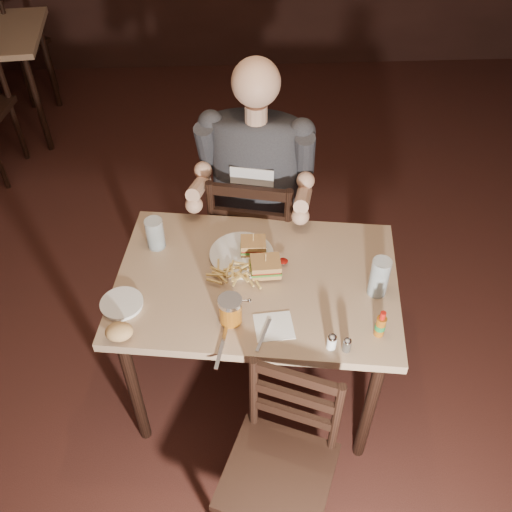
{
  "coord_description": "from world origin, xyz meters",
  "views": [
    {
      "loc": [
        0.19,
        -1.47,
        2.42
      ],
      "look_at": [
        0.27,
        0.12,
        0.85
      ],
      "focal_mm": 40.0,
      "sensor_mm": 36.0,
      "label": 1
    }
  ],
  "objects_px": {
    "chair_far": "(256,236)",
    "bg_chair_far": "(15,45)",
    "dinner_plate": "(242,256)",
    "main_table": "(257,294)",
    "chair_near": "(278,476)",
    "diner": "(255,163)",
    "side_plate": "(122,304)",
    "glass_left": "(155,234)",
    "syrup_dispenser": "(230,310)",
    "glass_right": "(379,277)",
    "hot_sauce": "(381,323)"
  },
  "relations": [
    {
      "from": "dinner_plate",
      "to": "glass_left",
      "type": "bearing_deg",
      "value": 166.59
    },
    {
      "from": "chair_far",
      "to": "glass_right",
      "type": "xyz_separation_m",
      "value": [
        0.43,
        -0.67,
        0.39
      ]
    },
    {
      "from": "main_table",
      "to": "syrup_dispenser",
      "type": "distance_m",
      "value": 0.27
    },
    {
      "from": "glass_left",
      "to": "hot_sauce",
      "type": "height_order",
      "value": "glass_left"
    },
    {
      "from": "chair_far",
      "to": "chair_near",
      "type": "distance_m",
      "value": 1.22
    },
    {
      "from": "main_table",
      "to": "diner",
      "type": "height_order",
      "value": "diner"
    },
    {
      "from": "dinner_plate",
      "to": "side_plate",
      "type": "distance_m",
      "value": 0.52
    },
    {
      "from": "chair_near",
      "to": "diner",
      "type": "bearing_deg",
      "value": 113.66
    },
    {
      "from": "chair_far",
      "to": "side_plate",
      "type": "relative_size",
      "value": 5.86
    },
    {
      "from": "chair_far",
      "to": "dinner_plate",
      "type": "distance_m",
      "value": 0.56
    },
    {
      "from": "diner",
      "to": "glass_right",
      "type": "xyz_separation_m",
      "value": [
        0.44,
        -0.63,
        -0.1
      ]
    },
    {
      "from": "chair_far",
      "to": "diner",
      "type": "xyz_separation_m",
      "value": [
        -0.01,
        -0.05,
        0.48
      ]
    },
    {
      "from": "glass_right",
      "to": "hot_sauce",
      "type": "bearing_deg",
      "value": -99.02
    },
    {
      "from": "side_plate",
      "to": "syrup_dispenser",
      "type": "bearing_deg",
      "value": -12.63
    },
    {
      "from": "chair_near",
      "to": "bg_chair_far",
      "type": "relative_size",
      "value": 0.95
    },
    {
      "from": "chair_near",
      "to": "main_table",
      "type": "bearing_deg",
      "value": 116.33
    },
    {
      "from": "glass_right",
      "to": "syrup_dispenser",
      "type": "relative_size",
      "value": 1.47
    },
    {
      "from": "diner",
      "to": "side_plate",
      "type": "bearing_deg",
      "value": -117.41
    },
    {
      "from": "dinner_plate",
      "to": "chair_near",
      "type": "bearing_deg",
      "value": -82.62
    },
    {
      "from": "bg_chair_far",
      "to": "glass_left",
      "type": "relative_size",
      "value": 6.23
    },
    {
      "from": "main_table",
      "to": "bg_chair_far",
      "type": "height_order",
      "value": "bg_chair_far"
    },
    {
      "from": "glass_left",
      "to": "diner",
      "type": "bearing_deg",
      "value": 36.84
    },
    {
      "from": "chair_far",
      "to": "diner",
      "type": "distance_m",
      "value": 0.49
    },
    {
      "from": "syrup_dispenser",
      "to": "glass_right",
      "type": "bearing_deg",
      "value": 18.96
    },
    {
      "from": "bg_chair_far",
      "to": "dinner_plate",
      "type": "distance_m",
      "value": 3.35
    },
    {
      "from": "glass_right",
      "to": "chair_far",
      "type": "bearing_deg",
      "value": 122.72
    },
    {
      "from": "dinner_plate",
      "to": "main_table",
      "type": "bearing_deg",
      "value": -66.78
    },
    {
      "from": "chair_far",
      "to": "glass_left",
      "type": "relative_size",
      "value": 6.73
    },
    {
      "from": "chair_far",
      "to": "syrup_dispenser",
      "type": "bearing_deg",
      "value": 92.6
    },
    {
      "from": "chair_near",
      "to": "diner",
      "type": "height_order",
      "value": "diner"
    },
    {
      "from": "side_plate",
      "to": "chair_near",
      "type": "bearing_deg",
      "value": -43.34
    },
    {
      "from": "chair_near",
      "to": "syrup_dispenser",
      "type": "distance_m",
      "value": 0.62
    },
    {
      "from": "bg_chair_far",
      "to": "side_plate",
      "type": "xyz_separation_m",
      "value": [
        1.26,
        -3.09,
        0.35
      ]
    },
    {
      "from": "dinner_plate",
      "to": "hot_sauce",
      "type": "xyz_separation_m",
      "value": [
        0.48,
        -0.42,
        0.05
      ]
    },
    {
      "from": "chair_near",
      "to": "syrup_dispenser",
      "type": "relative_size",
      "value": 7.22
    },
    {
      "from": "chair_near",
      "to": "glass_right",
      "type": "bearing_deg",
      "value": 75.24
    },
    {
      "from": "main_table",
      "to": "diner",
      "type": "xyz_separation_m",
      "value": [
        0.02,
        0.53,
        0.27
      ]
    },
    {
      "from": "bg_chair_far",
      "to": "glass_left",
      "type": "distance_m",
      "value": 3.11
    },
    {
      "from": "glass_right",
      "to": "hot_sauce",
      "type": "distance_m",
      "value": 0.21
    },
    {
      "from": "chair_near",
      "to": "glass_left",
      "type": "height_order",
      "value": "glass_left"
    },
    {
      "from": "bg_chair_far",
      "to": "syrup_dispenser",
      "type": "distance_m",
      "value": 3.62
    },
    {
      "from": "chair_far",
      "to": "glass_left",
      "type": "height_order",
      "value": "chair_far"
    },
    {
      "from": "diner",
      "to": "bg_chair_far",
      "type": "bearing_deg",
      "value": 138.73
    },
    {
      "from": "syrup_dispenser",
      "to": "side_plate",
      "type": "height_order",
      "value": "syrup_dispenser"
    },
    {
      "from": "chair_near",
      "to": "side_plate",
      "type": "bearing_deg",
      "value": 159.04
    },
    {
      "from": "chair_far",
      "to": "bg_chair_far",
      "type": "xyz_separation_m",
      "value": [
        -1.81,
        2.4,
        -0.04
      ]
    },
    {
      "from": "dinner_plate",
      "to": "glass_left",
      "type": "height_order",
      "value": "glass_left"
    },
    {
      "from": "chair_near",
      "to": "diner",
      "type": "xyz_separation_m",
      "value": [
        -0.03,
        1.18,
        0.54
      ]
    },
    {
      "from": "chair_far",
      "to": "hot_sauce",
      "type": "height_order",
      "value": "chair_far"
    },
    {
      "from": "main_table",
      "to": "bg_chair_far",
      "type": "xyz_separation_m",
      "value": [
        -1.78,
        2.98,
        -0.25
      ]
    }
  ]
}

